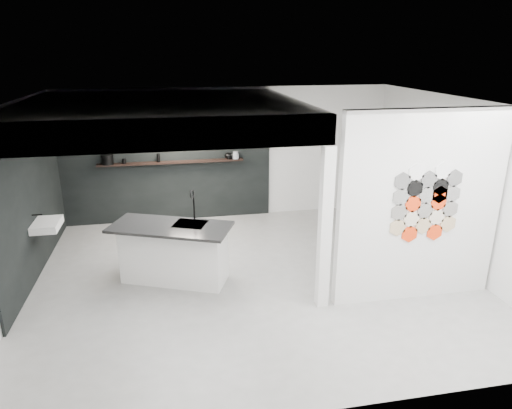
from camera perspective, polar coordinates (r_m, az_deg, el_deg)
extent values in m
cube|color=gray|center=(7.55, -0.32, -9.10)|extent=(7.00, 6.00, 0.01)
cube|color=silver|center=(6.87, 19.84, -0.40)|extent=(2.45, 0.15, 2.80)
cube|color=black|center=(9.81, -11.06, 4.60)|extent=(4.40, 0.04, 2.35)
cube|color=black|center=(8.23, -26.23, 0.20)|extent=(0.04, 4.00, 2.35)
cube|color=silver|center=(7.62, -11.63, 11.06)|extent=(4.40, 4.00, 0.40)
cube|color=silver|center=(6.37, 8.61, -3.12)|extent=(0.16, 0.16, 2.35)
cube|color=silver|center=(5.72, -11.69, 8.56)|extent=(4.40, 0.16, 0.40)
cube|color=silver|center=(8.09, -24.68, -2.33)|extent=(0.40, 0.60, 0.12)
cube|color=black|center=(9.68, -10.51, 5.21)|extent=(3.00, 0.15, 0.04)
cube|color=silver|center=(7.38, -10.19, -6.05)|extent=(1.72, 1.17, 0.93)
cube|color=black|center=(7.12, -10.67, -2.78)|extent=(2.01, 1.45, 0.04)
cube|color=black|center=(7.14, -8.25, -2.45)|extent=(0.61, 0.57, 0.02)
cylinder|color=black|center=(7.25, -7.76, -0.20)|extent=(0.03, 0.03, 0.43)
torus|color=black|center=(7.13, -8.00, 1.27)|extent=(0.08, 0.15, 0.15)
cylinder|color=black|center=(9.74, -18.08, 5.38)|extent=(0.27, 0.27, 0.20)
ellipsoid|color=black|center=(9.74, -3.45, 6.11)|extent=(0.17, 0.17, 0.14)
cylinder|color=gray|center=(9.76, -2.56, 6.04)|extent=(0.18, 0.18, 0.10)
cylinder|color=gray|center=(9.75, -2.56, 6.19)|extent=(0.14, 0.14, 0.15)
cylinder|color=black|center=(9.66, -12.10, 5.71)|extent=(0.07, 0.07, 0.17)
cylinder|color=black|center=(9.71, -16.17, 5.23)|extent=(0.09, 0.09, 0.09)
cylinder|color=tan|center=(6.71, 17.28, -2.75)|extent=(0.26, 0.02, 0.26)
cylinder|color=#66635E|center=(6.63, 17.46, -0.94)|extent=(0.26, 0.02, 0.26)
cylinder|color=silver|center=(6.56, 17.65, 0.91)|extent=(0.26, 0.02, 0.26)
cylinder|color=black|center=(6.50, 17.85, 2.80)|extent=(0.26, 0.02, 0.26)
cylinder|color=#F2360C|center=(6.84, 18.63, -3.49)|extent=(0.26, 0.02, 0.26)
cylinder|color=beige|center=(6.76, 18.83, -1.73)|extent=(0.26, 0.02, 0.26)
cylinder|color=#F2360C|center=(6.69, 19.03, 0.08)|extent=(0.26, 0.02, 0.26)
cylinder|color=black|center=(6.62, 19.24, 1.92)|extent=(0.26, 0.02, 0.26)
cylinder|color=white|center=(6.56, 19.45, 3.80)|extent=(0.26, 0.02, 0.26)
cylinder|color=tan|center=(6.89, 20.15, -2.48)|extent=(0.26, 0.02, 0.26)
cylinder|color=#66635E|center=(6.82, 20.36, -0.72)|extent=(0.26, 0.02, 0.26)
cylinder|color=silver|center=(6.75, 20.58, 1.08)|extent=(0.26, 0.02, 0.26)
cylinder|color=black|center=(6.69, 20.80, 2.92)|extent=(0.26, 0.02, 0.26)
cylinder|color=#F2360C|center=(7.03, 21.42, -3.20)|extent=(0.26, 0.02, 0.26)
cylinder|color=beige|center=(6.96, 21.64, -1.48)|extent=(0.26, 0.02, 0.26)
cylinder|color=#F2360C|center=(6.89, 21.86, 0.27)|extent=(0.26, 0.02, 0.26)
cylinder|color=black|center=(6.82, 22.09, 2.07)|extent=(0.26, 0.02, 0.26)
cylinder|color=white|center=(6.77, 22.32, 3.89)|extent=(0.26, 0.02, 0.26)
cylinder|color=tan|center=(7.10, 22.86, -2.22)|extent=(0.26, 0.02, 0.26)
cylinder|color=#66635E|center=(7.02, 23.09, -0.50)|extent=(0.26, 0.02, 0.26)
cylinder|color=silver|center=(6.96, 23.33, 1.25)|extent=(0.26, 0.02, 0.26)
cylinder|color=black|center=(6.90, 23.57, 3.03)|extent=(0.26, 0.02, 0.26)
cylinder|color=#F2360C|center=(6.85, 21.97, 1.17)|extent=(0.26, 0.02, 0.26)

